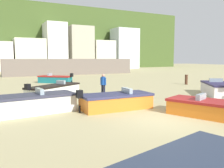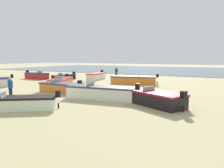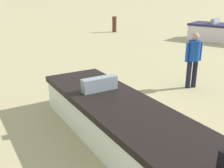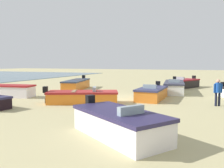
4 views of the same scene
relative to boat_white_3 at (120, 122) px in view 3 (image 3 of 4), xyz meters
The scene contains 3 objects.
boat_white_3 is the anchor object (origin of this frame).
mooring_post_near_water 14.03m from the boat_white_3, ahead, with size 0.29×0.29×1.03m, color #4A2E1F.
beach_walker_distant 3.75m from the boat_white_3, 32.56° to the right, with size 0.44×0.52×1.62m.
Camera 3 is at (-7.41, 9.09, 2.77)m, focal length 43.64 mm.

